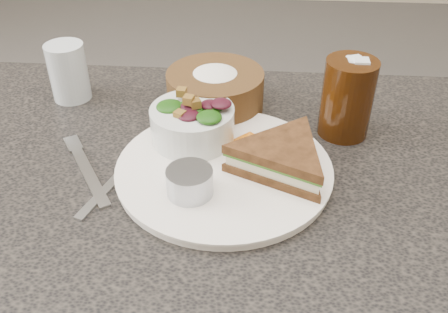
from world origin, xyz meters
TOP-DOWN VIEW (x-y plane):
  - dinner_plate at (0.03, 0.02)m, footprint 0.31×0.31m
  - sandwich at (0.11, 0.01)m, footprint 0.22×0.22m
  - salad_bowl at (-0.03, 0.08)m, footprint 0.13×0.13m
  - dressing_ramekin at (-0.01, -0.05)m, footprint 0.07×0.07m
  - orange_wedge at (0.06, 0.07)m, footprint 0.08×0.08m
  - fork at (-0.17, 0.00)m, footprint 0.10×0.15m
  - knife at (-0.12, 0.00)m, footprint 0.08×0.20m
  - bread_basket at (-0.00, 0.20)m, footprint 0.18×0.18m
  - cola_glass at (0.21, 0.14)m, footprint 0.10×0.10m
  - water_glass at (-0.26, 0.22)m, footprint 0.09×0.09m

SIDE VIEW (x-z plane):
  - knife at x=-0.12m, z-range 0.75..0.75m
  - fork at x=-0.17m, z-range 0.75..0.75m
  - dinner_plate at x=0.03m, z-range 0.75..0.76m
  - orange_wedge at x=0.06m, z-range 0.76..0.79m
  - dressing_ramekin at x=-0.01m, z-range 0.76..0.80m
  - sandwich at x=0.11m, z-range 0.76..0.81m
  - bread_basket at x=0.00m, z-range 0.75..0.84m
  - salad_bowl at x=-0.03m, z-range 0.76..0.84m
  - water_glass at x=-0.26m, z-range 0.75..0.85m
  - cola_glass at x=0.21m, z-range 0.75..0.89m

